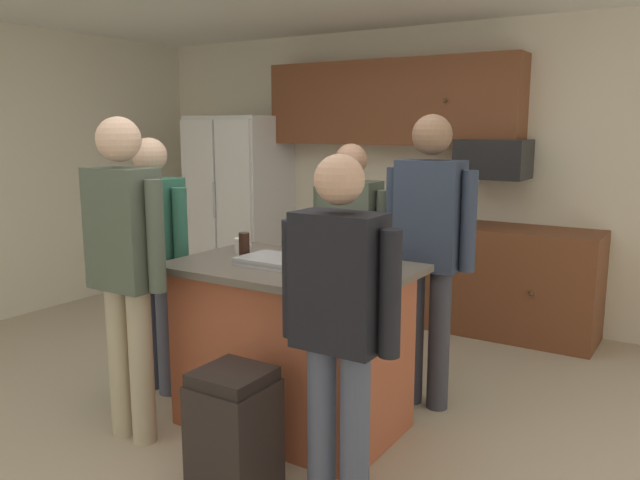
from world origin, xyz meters
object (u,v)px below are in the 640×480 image
at_px(person_guest_by_door, 429,241).
at_px(glass_pilsner, 317,261).
at_px(mug_blue_stoneware, 241,246).
at_px(person_guest_right, 125,257).
at_px(tumbler_amber, 335,267).
at_px(person_elder_center, 339,316).
at_px(kitchen_island, 292,345).
at_px(glass_dark_ale, 244,245).
at_px(person_guest_left, 350,247).
at_px(trash_bin, 234,433).
at_px(serving_tray, 279,261).
at_px(microwave_over_range, 493,159).
at_px(person_host_foreground, 154,249).
at_px(refrigerator, 239,205).

distance_m(person_guest_by_door, glass_pilsner, 0.83).
height_order(mug_blue_stoneware, glass_pilsner, glass_pilsner).
distance_m(person_guest_right, tumbler_amber, 1.14).
xyz_separation_m(person_guest_by_door, mug_blue_stoneware, (-0.99, -0.55, -0.04)).
bearing_deg(person_elder_center, kitchen_island, 0.00).
bearing_deg(glass_dark_ale, person_elder_center, -31.08).
height_order(person_guest_left, trash_bin, person_guest_left).
height_order(person_guest_right, serving_tray, person_guest_right).
bearing_deg(serving_tray, person_guest_by_door, 49.85).
bearing_deg(tumbler_amber, glass_pilsner, 154.10).
bearing_deg(person_guest_by_door, microwave_over_range, -135.69).
bearing_deg(tumbler_amber, trash_bin, -113.95).
height_order(kitchen_island, glass_pilsner, glass_pilsner).
xyz_separation_m(kitchen_island, person_host_foreground, (-1.02, -0.07, 0.47)).
relative_size(glass_dark_ale, trash_bin, 0.25).
distance_m(person_guest_left, serving_tray, 0.82).
height_order(person_guest_right, tumbler_amber, person_guest_right).
bearing_deg(glass_dark_ale, mug_blue_stoneware, 135.87).
bearing_deg(person_guest_left, trash_bin, 3.99).
bearing_deg(trash_bin, person_elder_center, 13.40).
bearing_deg(glass_pilsner, person_guest_right, -151.79).
height_order(microwave_over_range, trash_bin, microwave_over_range).
height_order(person_host_foreground, person_guest_right, person_guest_right).
bearing_deg(person_guest_right, mug_blue_stoneware, 31.40).
bearing_deg(kitchen_island, trash_bin, -76.85).
bearing_deg(person_guest_by_door, person_elder_center, 44.55).
bearing_deg(person_guest_right, glass_dark_ale, 19.81).
relative_size(person_host_foreground, mug_blue_stoneware, 13.62).
xyz_separation_m(refrigerator, glass_pilsner, (2.46, -2.35, 0.11)).
xyz_separation_m(person_guest_by_door, tumbler_amber, (-0.14, -0.86, -0.02)).
relative_size(person_guest_left, mug_blue_stoneware, 13.27).
xyz_separation_m(kitchen_island, person_guest_left, (-0.07, 0.78, 0.44)).
distance_m(refrigerator, serving_tray, 3.14).
relative_size(glass_dark_ale, serving_tray, 0.34).
height_order(glass_dark_ale, glass_pilsner, glass_dark_ale).
bearing_deg(person_guest_right, tumbler_amber, -21.07).
height_order(glass_pilsner, serving_tray, glass_pilsner).
distance_m(kitchen_island, glass_dark_ale, 0.64).
relative_size(refrigerator, mug_blue_stoneware, 15.02).
xyz_separation_m(person_guest_right, person_elder_center, (1.33, 0.00, -0.11)).
bearing_deg(mug_blue_stoneware, microwave_over_range, 69.66).
relative_size(refrigerator, glass_dark_ale, 12.08).
bearing_deg(kitchen_island, microwave_over_range, 80.83).
bearing_deg(kitchen_island, serving_tray, -145.95).
height_order(person_host_foreground, mug_blue_stoneware, person_host_foreground).
relative_size(person_elder_center, person_guest_by_door, 0.90).
relative_size(microwave_over_range, glass_dark_ale, 3.72).
height_order(person_guest_left, glass_dark_ale, person_guest_left).
relative_size(person_elder_center, glass_pilsner, 11.92).
xyz_separation_m(glass_dark_ale, serving_tray, (0.28, -0.04, -0.05)).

